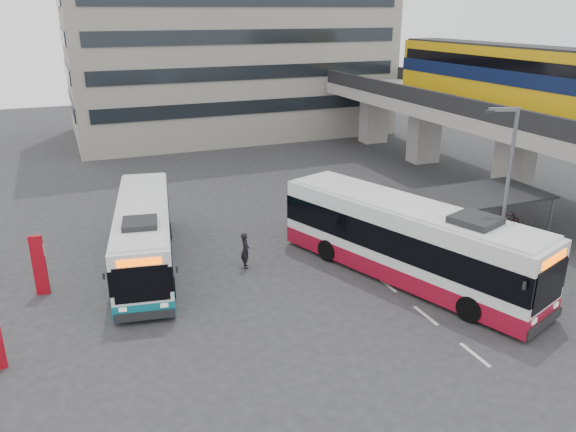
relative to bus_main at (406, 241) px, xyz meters
name	(u,v)px	position (x,y,z in m)	size (l,w,h in m)	color
ground	(337,294)	(-3.65, -0.36, -1.80)	(120.00, 120.00, 0.00)	#28282B
viaduct	(492,97)	(13.35, 10.40, 4.43)	(8.00, 32.00, 9.68)	gray
bike_shelter	(455,213)	(4.80, 2.64, -0.16)	(10.00, 4.00, 2.54)	#595B60
office_block	(226,2)	(2.35, 35.64, 10.70)	(30.00, 15.00, 25.00)	gray
road_markings	(426,315)	(-1.15, -3.36, -1.79)	(0.15, 7.60, 0.01)	beige
bus_main	(406,241)	(0.00, 0.00, 0.00)	(7.13, 13.29, 3.88)	white
bus_teal	(144,235)	(-10.89, 5.89, -0.24)	(4.35, 11.60, 3.36)	white
pedestrian	(245,250)	(-6.51, 3.80, -0.91)	(0.65, 0.43, 1.79)	black
lamp_post	(504,189)	(3.11, -2.31, 2.79)	(1.37, 0.60, 8.06)	#595B60
sign_totem_mid	(39,265)	(-15.57, 4.57, -0.39)	(0.59, 0.27, 2.75)	#9B0915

